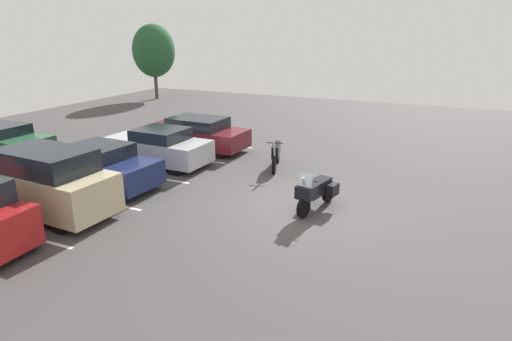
{
  "coord_description": "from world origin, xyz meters",
  "views": [
    {
      "loc": [
        -11.89,
        -3.79,
        5.26
      ],
      "look_at": [
        -0.11,
        1.61,
        1.05
      ],
      "focal_mm": 30.58,
      "sensor_mm": 36.0,
      "label": 1
    }
  ],
  "objects": [
    {
      "name": "ground",
      "position": [
        0.0,
        0.0,
        -0.05
      ],
      "size": [
        44.0,
        44.0,
        0.1
      ],
      "primitive_type": "cube",
      "color": "#423F3F"
    },
    {
      "name": "motorcycle_touring",
      "position": [
        0.06,
        -0.29,
        0.63
      ],
      "size": [
        2.12,
        1.03,
        1.33
      ],
      "color": "black",
      "rests_on": "ground"
    },
    {
      "name": "motorcycle_second",
      "position": [
        3.5,
        2.4,
        0.57
      ],
      "size": [
        2.09,
        0.82,
        1.3
      ],
      "color": "black",
      "rests_on": "ground"
    },
    {
      "name": "parking_stripes",
      "position": [
        -2.2,
        7.01,
        0.0
      ],
      "size": [
        16.23,
        4.97,
        0.01
      ],
      "color": "silver",
      "rests_on": "ground"
    },
    {
      "name": "car_champagne",
      "position": [
        -3.5,
        6.98,
        0.98
      ],
      "size": [
        2.05,
        4.81,
        2.0
      ],
      "color": "#C1B289",
      "rests_on": "ground"
    },
    {
      "name": "car_navy",
      "position": [
        -1.07,
        7.19,
        0.74
      ],
      "size": [
        2.14,
        4.55,
        1.52
      ],
      "color": "navy",
      "rests_on": "ground"
    },
    {
      "name": "car_silver",
      "position": [
        1.93,
        6.92,
        0.73
      ],
      "size": [
        2.0,
        4.41,
        1.51
      ],
      "color": "#B7B7BC",
      "rests_on": "ground"
    },
    {
      "name": "car_maroon",
      "position": [
        4.6,
        6.8,
        0.74
      ],
      "size": [
        2.06,
        4.89,
        1.49
      ],
      "color": "maroon",
      "rests_on": "ground"
    },
    {
      "name": "car_far_green",
      "position": [
        0.16,
        13.98,
        0.66
      ],
      "size": [
        1.94,
        4.74,
        1.37
      ],
      "color": "#235638",
      "rests_on": "ground"
    },
    {
      "name": "tree_rear",
      "position": [
        16.43,
        17.89,
        3.68
      ],
      "size": [
        3.25,
        3.25,
        5.69
      ],
      "color": "#4C3823",
      "rests_on": "ground"
    }
  ]
}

